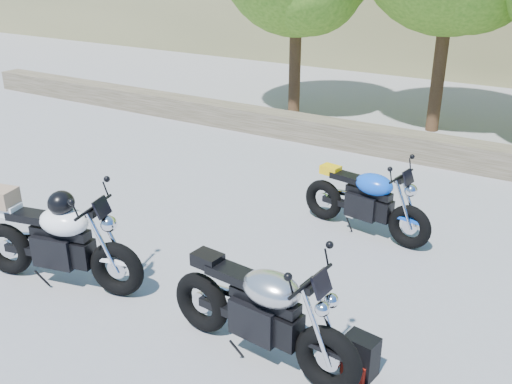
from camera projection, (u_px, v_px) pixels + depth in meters
ground at (202, 269)px, 7.24m from camera, size 90.00×90.00×0.00m
stone_wall at (364, 138)px, 11.46m from camera, size 22.00×0.55×0.50m
silver_bike at (261, 312)px, 5.47m from camera, size 2.20×0.70×1.10m
white_bike at (57, 239)px, 6.71m from camera, size 2.20×0.81×1.23m
blue_bike at (366, 201)px, 8.00m from camera, size 2.01×0.63×1.01m
backpack at (360, 357)px, 5.38m from camera, size 0.34×0.30×0.42m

